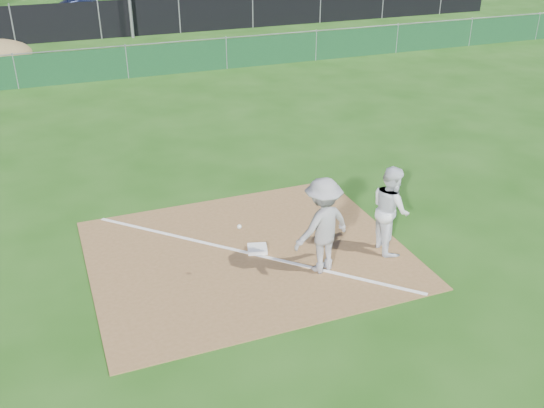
# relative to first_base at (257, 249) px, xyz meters

# --- Properties ---
(ground) EXTENTS (90.00, 90.00, 0.00)m
(ground) POSITION_rel_first_base_xyz_m (-0.21, 8.99, -0.06)
(ground) COLOR #1B490F
(ground) RESTS_ON ground
(infield_dirt) EXTENTS (6.00, 5.00, 0.02)m
(infield_dirt) POSITION_rel_first_base_xyz_m (-0.21, -0.01, -0.05)
(infield_dirt) COLOR brown
(infield_dirt) RESTS_ON ground
(foul_line) EXTENTS (5.01, 5.01, 0.01)m
(foul_line) POSITION_rel_first_base_xyz_m (-0.21, -0.01, -0.03)
(foul_line) COLOR white
(foul_line) RESTS_ON infield_dirt
(green_fence) EXTENTS (44.00, 0.05, 1.20)m
(green_fence) POSITION_rel_first_base_xyz_m (-0.21, 13.99, 0.54)
(green_fence) COLOR #0F391B
(green_fence) RESTS_ON ground
(black_fence) EXTENTS (46.00, 0.04, 1.80)m
(black_fence) POSITION_rel_first_base_xyz_m (-0.21, 21.99, 0.84)
(black_fence) COLOR black
(black_fence) RESTS_ON ground
(parking_lot) EXTENTS (46.00, 9.00, 0.01)m
(parking_lot) POSITION_rel_first_base_xyz_m (-0.21, 26.99, -0.05)
(parking_lot) COLOR black
(parking_lot) RESTS_ON ground
(first_base) EXTENTS (0.46, 0.46, 0.08)m
(first_base) POSITION_rel_first_base_xyz_m (0.00, 0.00, 0.00)
(first_base) COLOR white
(first_base) RESTS_ON infield_dirt
(play_at_first) EXTENTS (2.23, 0.97, 1.84)m
(play_at_first) POSITION_rel_first_base_xyz_m (0.89, -1.04, 0.88)
(play_at_first) COLOR #A1A1A3
(play_at_first) RESTS_ON infield_dirt
(runner) EXTENTS (0.78, 0.94, 1.76)m
(runner) POSITION_rel_first_base_xyz_m (2.44, -0.83, 0.82)
(runner) COLOR white
(runner) RESTS_ON ground
(car_mid) EXTENTS (4.12, 1.47, 1.35)m
(car_mid) POSITION_rel_first_base_xyz_m (-0.27, 26.42, 0.63)
(car_mid) COLOR black
(car_mid) RESTS_ON parking_lot
(car_right) EXTENTS (5.21, 3.09, 1.42)m
(car_right) POSITION_rel_first_base_xyz_m (6.42, 26.30, 0.66)
(car_right) COLOR black
(car_right) RESTS_ON parking_lot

